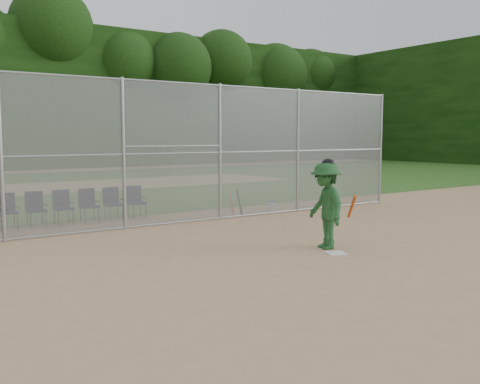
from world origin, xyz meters
TOP-DOWN VIEW (x-y plane):
  - ground at (0.00, 0.00)m, footprint 100.00×100.00m
  - grass_strip at (0.00, 18.00)m, footprint 100.00×100.00m
  - dirt_patch_far at (0.00, 18.00)m, footprint 24.00×24.00m
  - backstop_fence at (0.00, 5.00)m, footprint 16.09×0.09m
  - treeline at (0.00, 20.00)m, footprint 81.00×60.00m
  - home_plate at (0.55, -0.31)m, footprint 0.50×0.50m
  - batter_at_plate at (0.71, 0.20)m, footprint 1.13×1.40m
  - water_cooler at (3.25, 5.38)m, footprint 0.30×0.30m
  - spare_bats at (1.80, 5.37)m, footprint 0.36×0.35m
  - chair_0 at (-4.59, 6.74)m, footprint 0.54×0.52m
  - chair_1 at (-3.85, 6.74)m, footprint 0.54×0.52m
  - chair_2 at (-3.11, 6.74)m, footprint 0.54×0.52m
  - chair_3 at (-2.38, 6.74)m, footprint 0.54×0.52m
  - chair_4 at (-1.64, 6.74)m, footprint 0.54×0.52m
  - chair_5 at (-0.90, 6.74)m, footprint 0.54×0.52m

SIDE VIEW (x-z plane):
  - ground at x=0.00m, z-range 0.00..0.00m
  - grass_strip at x=0.00m, z-range 0.01..0.01m
  - home_plate at x=0.55m, z-range 0.00..0.02m
  - dirt_patch_far at x=0.00m, z-range 0.01..0.01m
  - water_cooler at x=3.25m, z-range 0.00..0.39m
  - spare_bats at x=1.80m, z-range 0.00..0.82m
  - chair_0 at x=-4.59m, z-range 0.00..0.96m
  - chair_1 at x=-3.85m, z-range 0.00..0.96m
  - chair_2 at x=-3.11m, z-range 0.00..0.96m
  - chair_3 at x=-2.38m, z-range 0.00..0.96m
  - chair_4 at x=-1.64m, z-range 0.00..0.96m
  - chair_5 at x=-0.90m, z-range 0.00..0.96m
  - batter_at_plate at x=0.71m, z-range -0.03..1.97m
  - backstop_fence at x=0.00m, z-range 0.07..4.07m
  - treeline at x=0.00m, z-range 0.00..11.00m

